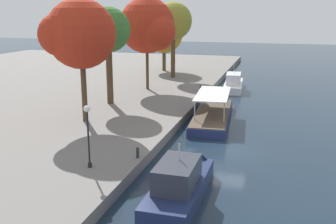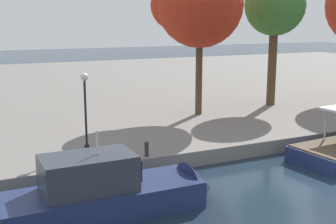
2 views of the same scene
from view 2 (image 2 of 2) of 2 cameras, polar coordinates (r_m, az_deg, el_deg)
The scene contains 7 objects.
ground_plane at distance 21.20m, azimuth 17.40°, elevation -9.85°, with size 220.00×220.00×0.00m, color #192838.
dock_promenade at distance 49.49m, azimuth -9.38°, elevation 3.16°, with size 120.00×55.00×0.83m, color slate.
motor_yacht_1 at distance 18.23m, azimuth -6.68°, elevation -10.66°, with size 8.93×2.65×4.38m.
mooring_bollard_1 at distance 22.52m, azimuth -2.77°, elevation -4.68°, with size 0.24×0.24×0.79m.
lamp_post at distance 23.47m, azimuth -10.63°, elevation 1.39°, with size 0.42×0.42×4.14m.
tree_1 at distance 32.10m, azimuth 3.84°, elevation 13.60°, with size 6.19×6.35×11.03m.
tree_3 at distance 37.00m, azimuth 13.46°, elevation 13.20°, with size 4.79×4.98×10.37m.
Camera 2 is at (-13.82, -14.19, 7.57)m, focal length 47.31 mm.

